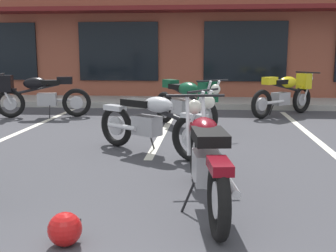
% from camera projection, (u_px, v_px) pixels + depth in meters
% --- Properties ---
extents(ground_plane, '(80.00, 80.00, 0.00)m').
position_uv_depth(ground_plane, '(136.00, 182.00, 4.67)').
color(ground_plane, '#3D3D42').
extents(sidewalk_kerb, '(22.00, 1.80, 0.14)m').
position_uv_depth(sidewalk_kerb, '(179.00, 102.00, 11.48)').
color(sidewalk_kerb, '#A8A59E').
rests_on(sidewalk_kerb, ground_plane).
extents(brick_storefront_building, '(18.42, 6.40, 3.41)m').
position_uv_depth(brick_storefront_building, '(186.00, 44.00, 14.71)').
color(brick_storefront_building, brown).
rests_on(brick_storefront_building, ground_plane).
extents(painted_stall_lines, '(10.55, 4.80, 0.01)m').
position_uv_depth(painted_stall_lines, '(166.00, 128.00, 7.96)').
color(painted_stall_lines, silver).
rests_on(painted_stall_lines, ground_plane).
extents(motorcycle_foreground_classic, '(0.74, 2.10, 0.98)m').
position_uv_depth(motorcycle_foreground_classic, '(206.00, 158.00, 3.91)').
color(motorcycle_foreground_classic, black).
rests_on(motorcycle_foreground_classic, ground_plane).
extents(motorcycle_red_sportbike, '(1.70, 1.61, 0.98)m').
position_uv_depth(motorcycle_red_sportbike, '(286.00, 92.00, 9.50)').
color(motorcycle_red_sportbike, black).
rests_on(motorcycle_red_sportbike, ground_plane).
extents(motorcycle_silver_naked, '(2.09, 0.83, 0.98)m').
position_uv_depth(motorcycle_silver_naked, '(38.00, 94.00, 9.20)').
color(motorcycle_silver_naked, black).
rests_on(motorcycle_silver_naked, ground_plane).
extents(motorcycle_blue_standard, '(1.83, 1.41, 0.98)m').
position_uv_depth(motorcycle_blue_standard, '(152.00, 122.00, 5.91)').
color(motorcycle_blue_standard, black).
rests_on(motorcycle_blue_standard, ground_plane).
extents(motorcycle_green_cafe_racer, '(1.47, 1.80, 0.98)m').
position_uv_depth(motorcycle_green_cafe_racer, '(187.00, 101.00, 7.82)').
color(motorcycle_green_cafe_racer, black).
rests_on(motorcycle_green_cafe_racer, ground_plane).
extents(helmet_on_pavement, '(0.26, 0.26, 0.26)m').
position_uv_depth(helmet_on_pavement, '(65.00, 229.00, 3.13)').
color(helmet_on_pavement, '#B71414').
rests_on(helmet_on_pavement, ground_plane).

